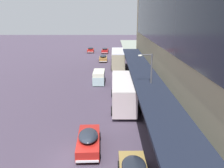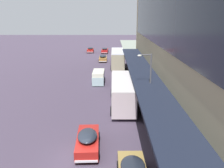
% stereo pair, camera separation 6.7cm
% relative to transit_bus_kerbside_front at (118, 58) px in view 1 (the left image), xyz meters
% --- Properties ---
extents(ground, '(240.00, 240.00, 0.00)m').
position_rel_transit_bus_kerbside_front_xyz_m(ground, '(-3.74, -34.37, -1.94)').
color(ground, '#463A4C').
extents(transit_bus_kerbside_front, '(2.85, 10.35, 3.38)m').
position_rel_transit_bus_kerbside_front_xyz_m(transit_bus_kerbside_front, '(0.00, 0.00, 0.00)').
color(transit_bus_kerbside_front, tan).
rests_on(transit_bus_kerbside_front, ground).
extents(transit_bus_kerbside_rear, '(2.80, 9.94, 3.17)m').
position_rel_transit_bus_kerbside_front_xyz_m(transit_bus_kerbside_rear, '(0.07, -22.77, -0.12)').
color(transit_bus_kerbside_rear, beige).
rests_on(transit_bus_kerbside_rear, ground).
extents(sedan_lead_near, '(1.95, 4.88, 1.53)m').
position_rel_transit_bus_kerbside_front_xyz_m(sedan_lead_near, '(-3.27, 6.62, -1.18)').
color(sedan_lead_near, '#9F6F33').
rests_on(sedan_lead_near, ground).
extents(sedan_trailing_mid, '(2.03, 4.98, 1.55)m').
position_rel_transit_bus_kerbside_front_xyz_m(sedan_trailing_mid, '(-3.10, -32.80, -1.17)').
color(sedan_trailing_mid, '#A91C17').
rests_on(sedan_trailing_mid, ground).
extents(sedan_oncoming_front, '(2.01, 4.84, 1.51)m').
position_rel_transit_bus_kerbside_front_xyz_m(sedan_oncoming_front, '(-3.20, 19.73, -1.18)').
color(sedan_oncoming_front, '#AB1919').
rests_on(sedan_oncoming_front, ground).
extents(sedan_trailing_near, '(2.10, 4.79, 1.44)m').
position_rel_transit_bus_kerbside_front_xyz_m(sedan_trailing_near, '(-7.39, 21.07, -1.22)').
color(sedan_trailing_near, '#AF1711').
rests_on(sedan_trailing_near, ground).
extents(sedan_lead_mid, '(1.90, 4.53, 1.52)m').
position_rel_transit_bus_kerbside_front_xyz_m(sedan_lead_mid, '(0.52, -12.57, -1.19)').
color(sedan_lead_mid, navy).
rests_on(sedan_lead_mid, ground).
extents(vw_van, '(1.92, 4.56, 1.96)m').
position_rel_transit_bus_kerbside_front_xyz_m(vw_van, '(-3.27, -12.65, -0.84)').
color(vw_van, '#A9C5C9').
rests_on(vw_van, ground).
extents(pedestrian_at_kerb, '(0.61, 0.33, 1.86)m').
position_rel_transit_bus_kerbside_front_xyz_m(pedestrian_at_kerb, '(2.70, -36.12, -0.76)').
color(pedestrian_at_kerb, black).
rests_on(pedestrian_at_kerb, sidewalk_kerb).
extents(street_lamp, '(1.50, 0.28, 6.47)m').
position_rel_transit_bus_kerbside_front_xyz_m(street_lamp, '(2.66, -25.64, 2.00)').
color(street_lamp, '#4C4C51').
rests_on(street_lamp, sidewalk_kerb).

